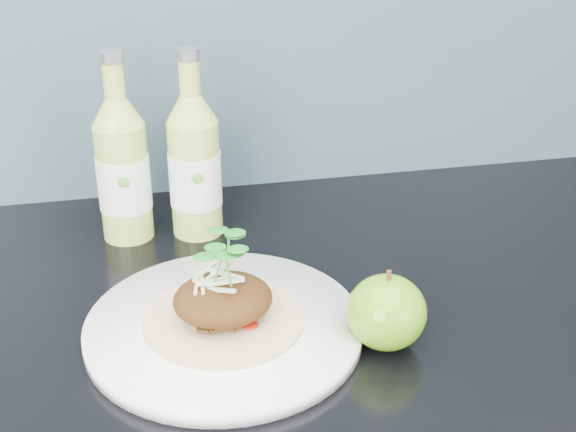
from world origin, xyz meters
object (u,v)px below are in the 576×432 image
Objects in this scene: cider_bottle_left at (123,170)px; cider_bottle_right at (195,166)px; green_apple at (386,312)px; dinner_plate at (224,328)px.

cider_bottle_right is at bearing -6.87° from cider_bottle_left.
green_apple is 0.39m from cider_bottle_left.
cider_bottle_right is (0.09, -0.01, 0.00)m from cider_bottle_left.
green_apple is 0.41× the size of cider_bottle_left.
cider_bottle_right is at bearing 119.66° from green_apple.
green_apple is at bearing -17.26° from dinner_plate.
cider_bottle_left is 0.09m from cider_bottle_right.
green_apple is 0.41× the size of cider_bottle_right.
dinner_plate is 1.45× the size of cider_bottle_left.
cider_bottle_left and cider_bottle_right have the same top height.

